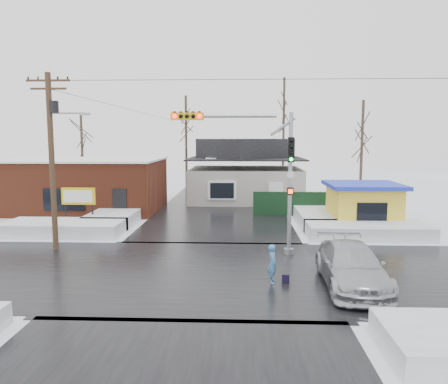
{
  "coord_description": "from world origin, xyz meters",
  "views": [
    {
      "loc": [
        1.64,
        -18.28,
        5.75
      ],
      "look_at": [
        0.74,
        3.97,
        3.0
      ],
      "focal_mm": 35.0,
      "sensor_mm": 36.0,
      "label": 1
    }
  ],
  "objects_px": {
    "traffic_signal": "(258,163)",
    "car": "(352,267)",
    "utility_pole": "(53,151)",
    "marquee_sign": "(78,197)",
    "pedestrian": "(273,264)",
    "kiosk": "(363,205)"
  },
  "relations": [
    {
      "from": "traffic_signal",
      "to": "car",
      "type": "height_order",
      "value": "traffic_signal"
    },
    {
      "from": "car",
      "to": "utility_pole",
      "type": "bearing_deg",
      "value": 161.0
    },
    {
      "from": "marquee_sign",
      "to": "pedestrian",
      "type": "distance_m",
      "value": 16.13
    },
    {
      "from": "traffic_signal",
      "to": "marquee_sign",
      "type": "distance_m",
      "value": 13.42
    },
    {
      "from": "car",
      "to": "traffic_signal",
      "type": "bearing_deg",
      "value": 128.51
    },
    {
      "from": "marquee_sign",
      "to": "kiosk",
      "type": "relative_size",
      "value": 0.55
    },
    {
      "from": "pedestrian",
      "to": "car",
      "type": "xyz_separation_m",
      "value": [
        3.03,
        -0.3,
        0.03
      ]
    },
    {
      "from": "traffic_signal",
      "to": "utility_pole",
      "type": "relative_size",
      "value": 0.78
    },
    {
      "from": "utility_pole",
      "to": "marquee_sign",
      "type": "distance_m",
      "value": 6.87
    },
    {
      "from": "traffic_signal",
      "to": "kiosk",
      "type": "height_order",
      "value": "traffic_signal"
    },
    {
      "from": "traffic_signal",
      "to": "pedestrian",
      "type": "bearing_deg",
      "value": -83.91
    },
    {
      "from": "traffic_signal",
      "to": "marquee_sign",
      "type": "xyz_separation_m",
      "value": [
        -11.43,
        6.53,
        -2.62
      ]
    },
    {
      "from": "utility_pole",
      "to": "kiosk",
      "type": "relative_size",
      "value": 1.96
    },
    {
      "from": "utility_pole",
      "to": "pedestrian",
      "type": "relative_size",
      "value": 5.8
    },
    {
      "from": "kiosk",
      "to": "pedestrian",
      "type": "distance_m",
      "value": 13.15
    },
    {
      "from": "kiosk",
      "to": "traffic_signal",
      "type": "bearing_deg",
      "value": -135.16
    },
    {
      "from": "utility_pole",
      "to": "kiosk",
      "type": "height_order",
      "value": "utility_pole"
    },
    {
      "from": "marquee_sign",
      "to": "car",
      "type": "distance_m",
      "value": 18.66
    },
    {
      "from": "marquee_sign",
      "to": "kiosk",
      "type": "bearing_deg",
      "value": 1.55
    },
    {
      "from": "marquee_sign",
      "to": "pedestrian",
      "type": "xyz_separation_m",
      "value": [
        11.89,
        -10.84,
        -1.15
      ]
    },
    {
      "from": "utility_pole",
      "to": "marquee_sign",
      "type": "bearing_deg",
      "value": 100.13
    },
    {
      "from": "utility_pole",
      "to": "car",
      "type": "height_order",
      "value": "utility_pole"
    }
  ]
}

